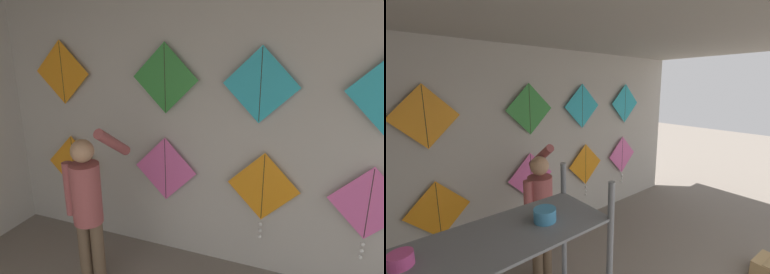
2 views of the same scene
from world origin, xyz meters
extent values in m
cube|color=#BCB7AD|center=(0.00, 4.00, 1.40)|extent=(5.63, 0.06, 2.80)
cylinder|color=brown|center=(-0.85, 3.04, 0.38)|extent=(0.12, 0.12, 0.75)
cylinder|color=brown|center=(-0.72, 3.06, 0.38)|extent=(0.12, 0.12, 0.75)
cylinder|color=#9E4C4C|center=(-0.79, 3.05, 1.04)|extent=(0.27, 0.27, 0.56)
sphere|color=tan|center=(-0.79, 3.05, 1.44)|extent=(0.20, 0.20, 0.20)
cylinder|color=#9E4C4C|center=(-0.95, 3.02, 1.07)|extent=(0.09, 0.09, 0.50)
cylinder|color=#9E4C4C|center=(-0.63, 3.28, 1.46)|extent=(0.09, 0.47, 0.37)
cube|color=orange|center=(-1.63, 3.91, 0.87)|extent=(0.70, 0.01, 0.70)
cylinder|color=black|center=(-1.63, 3.91, 0.87)|extent=(0.01, 0.01, 0.67)
cube|color=pink|center=(-0.42, 3.91, 0.99)|extent=(0.70, 0.01, 0.70)
cylinder|color=black|center=(-0.42, 3.91, 0.99)|extent=(0.01, 0.01, 0.67)
cube|color=orange|center=(0.62, 3.91, 0.97)|extent=(0.70, 0.01, 0.70)
cylinder|color=black|center=(0.62, 3.91, 0.97)|extent=(0.01, 0.01, 0.67)
sphere|color=white|center=(0.62, 3.90, 0.57)|extent=(0.04, 0.04, 0.04)
sphere|color=white|center=(0.62, 3.90, 0.50)|extent=(0.04, 0.04, 0.04)
sphere|color=white|center=(0.62, 3.90, 0.43)|extent=(0.04, 0.04, 0.04)
cube|color=pink|center=(1.56, 3.91, 0.97)|extent=(0.70, 0.01, 0.70)
cylinder|color=black|center=(1.56, 3.91, 0.97)|extent=(0.01, 0.01, 0.67)
sphere|color=white|center=(1.56, 3.90, 0.57)|extent=(0.04, 0.04, 0.04)
sphere|color=white|center=(1.56, 3.90, 0.50)|extent=(0.04, 0.04, 0.04)
sphere|color=white|center=(1.56, 3.90, 0.43)|extent=(0.04, 0.04, 0.04)
cube|color=orange|center=(-1.66, 3.91, 1.95)|extent=(0.70, 0.01, 0.70)
cylinder|color=black|center=(-1.66, 3.91, 1.95)|extent=(0.01, 0.01, 0.67)
cube|color=#338C38|center=(-0.40, 3.91, 1.96)|extent=(0.70, 0.01, 0.70)
cylinder|color=black|center=(-0.40, 3.91, 1.96)|extent=(0.01, 0.01, 0.67)
cube|color=#28B2C6|center=(0.55, 3.91, 1.95)|extent=(0.70, 0.01, 0.70)
cylinder|color=black|center=(0.55, 3.91, 1.95)|extent=(0.01, 0.01, 0.67)
camera|label=1|loc=(1.21, 0.61, 2.54)|focal=35.00mm
camera|label=2|loc=(-2.13, 0.78, 2.27)|focal=24.00mm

